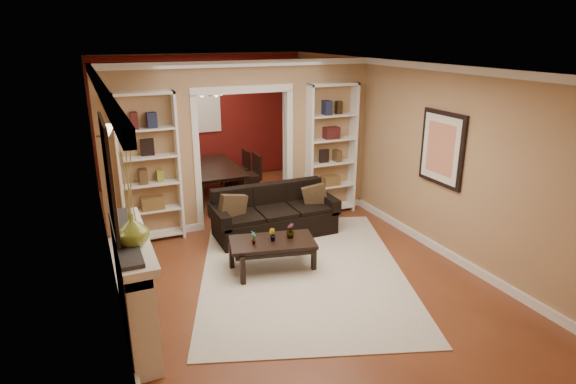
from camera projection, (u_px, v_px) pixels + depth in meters
name	position (u px, v px, depth m)	size (l,w,h in m)	color
floor	(271.00, 248.00, 7.29)	(8.00, 8.00, 0.00)	brown
ceiling	(269.00, 64.00, 6.44)	(8.00, 8.00, 0.00)	white
wall_back	(202.00, 118.00, 10.35)	(8.00, 8.00, 0.00)	tan
wall_front	(477.00, 294.00, 3.39)	(8.00, 8.00, 0.00)	tan
wall_left	(103.00, 180.00, 6.02)	(8.00, 8.00, 0.00)	tan
wall_right	(400.00, 147.00, 7.72)	(8.00, 8.00, 0.00)	tan
partition_wall	(243.00, 145.00, 7.91)	(4.50, 0.15, 2.70)	tan
red_back_panel	(203.00, 120.00, 10.33)	(4.44, 0.04, 2.64)	maroon
dining_window	(202.00, 109.00, 10.23)	(0.78, 0.03, 0.98)	#8CA5CC
area_rug	(302.00, 270.00, 6.61)	(2.70, 3.77, 0.01)	beige
sofa	(275.00, 212.00, 7.66)	(1.98, 0.85, 0.77)	black
pillow_left	(232.00, 206.00, 7.31)	(0.43, 0.12, 0.43)	#503C22
pillow_right	(315.00, 196.00, 7.85)	(0.38, 0.11, 0.38)	#503C22
coffee_table	(273.00, 255.00, 6.56)	(1.14, 0.62, 0.43)	black
plant_left	(254.00, 238.00, 6.37)	(0.10, 0.07, 0.18)	#336626
plant_center	(272.00, 235.00, 6.47)	(0.10, 0.08, 0.17)	#336626
plant_right	(290.00, 231.00, 6.56)	(0.12, 0.12, 0.21)	#336626
bookshelf_left	(149.00, 169.00, 7.24)	(0.90, 0.30, 2.30)	white
bookshelf_right	(331.00, 150.00, 8.41)	(0.90, 0.30, 2.30)	white
fireplace	(137.00, 287.00, 5.02)	(0.32, 1.70, 1.16)	white
vase	(132.00, 230.00, 4.56)	(0.31, 0.31, 0.32)	olive
mirror	(109.00, 177.00, 4.58)	(0.03, 0.95, 1.10)	silver
wall_sconce	(104.00, 133.00, 6.38)	(0.18, 0.18, 0.22)	#FFE0A5
framed_art	(441.00, 149.00, 6.77)	(0.04, 0.85, 1.05)	black
dining_table	(214.00, 182.00, 9.44)	(1.01, 1.80, 0.63)	black
dining_chair_nw	(189.00, 183.00, 8.94)	(0.43, 0.43, 0.88)	black
dining_chair_ne	(245.00, 176.00, 9.35)	(0.44, 0.44, 0.90)	black
dining_chair_sw	(183.00, 175.00, 9.46)	(0.44, 0.44, 0.90)	black
dining_chair_se	(236.00, 170.00, 9.88)	(0.41, 0.41, 0.84)	black
chandelier	(217.00, 93.00, 9.01)	(0.50, 0.50, 0.30)	#392C1A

